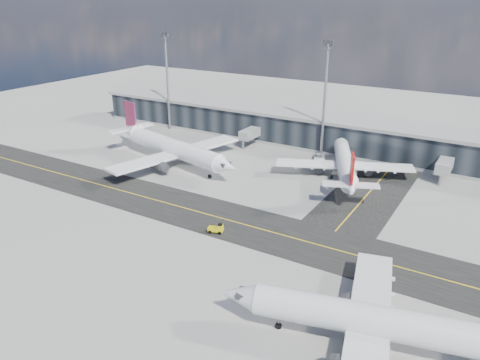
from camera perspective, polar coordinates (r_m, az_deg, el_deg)
The scene contains 9 objects.
ground at distance 83.83m, azimuth -2.57°, elevation -6.05°, with size 300.00×300.00×0.00m, color gray.
taxiway_lanes at distance 90.30m, azimuth 3.28°, elevation -3.91°, with size 180.00×63.00×0.03m.
terminal_concourse at distance 128.43m, azimuth 11.12°, elevation 5.54°, with size 152.00×19.80×8.80m.
floodlight_masts at distance 119.41m, azimuth 10.31°, elevation 10.08°, with size 102.50×0.70×28.90m.
airliner_af at distance 115.21m, azimuth -8.25°, elevation 3.93°, with size 42.82×36.81×12.80m.
airliner_redtail at distance 107.54m, azimuth 12.66°, elevation 1.93°, with size 30.07×34.80×10.77m.
airliner_near at distance 58.58m, azimuth 17.05°, elevation -16.37°, with size 38.74×33.29×11.57m.
baggage_tug at distance 82.37m, azimuth -2.83°, elevation -5.93°, with size 2.94×2.06×1.68m.
service_van at distance 119.29m, azimuth 9.60°, elevation 2.73°, with size 2.60×5.65×1.57m, color white.
Camera 1 is at (41.45, -61.50, 39.08)m, focal length 35.00 mm.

